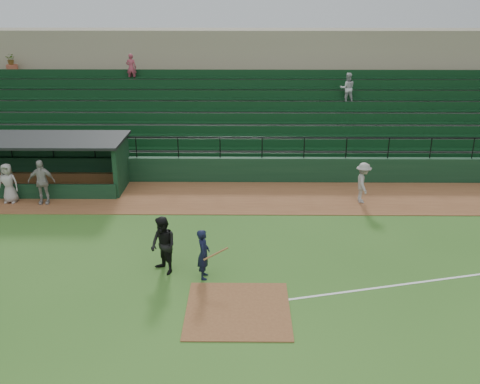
{
  "coord_description": "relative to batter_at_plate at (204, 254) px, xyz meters",
  "views": [
    {
      "loc": [
        0.19,
        -14.13,
        8.59
      ],
      "look_at": [
        0.0,
        5.0,
        1.4
      ],
      "focal_mm": 39.72,
      "sensor_mm": 36.0,
      "label": 1
    }
  ],
  "objects": [
    {
      "name": "runner",
      "position": [
        6.4,
        6.57,
        0.08
      ],
      "size": [
        0.71,
        1.18,
        1.78
      ],
      "primitive_type": "imported",
      "rotation": [
        0.0,
        0.0,
        1.53
      ],
      "color": "gray",
      "rests_on": "warning_track"
    },
    {
      "name": "ground",
      "position": [
        1.11,
        -0.89,
        -0.84
      ],
      "size": [
        90.0,
        90.0,
        0.0
      ],
      "primitive_type": "plane",
      "color": "#315E1E",
      "rests_on": "ground"
    },
    {
      "name": "umpire",
      "position": [
        -1.33,
        0.33,
        0.13
      ],
      "size": [
        1.17,
        1.19,
        1.93
      ],
      "primitive_type": "imported",
      "rotation": [
        0.0,
        0.0,
        -0.84
      ],
      "color": "black",
      "rests_on": "ground"
    },
    {
      "name": "warning_track",
      "position": [
        1.11,
        7.11,
        -0.82
      ],
      "size": [
        40.0,
        4.0,
        0.03
      ],
      "primitive_type": "cube",
      "color": "brown",
      "rests_on": "ground"
    },
    {
      "name": "dugout_player_a",
      "position": [
        -7.42,
        6.3,
        0.17
      ],
      "size": [
        1.18,
        0.56,
        1.96
      ],
      "primitive_type": "imported",
      "rotation": [
        0.0,
        0.0,
        0.08
      ],
      "color": "#A39D98",
      "rests_on": "warning_track"
    },
    {
      "name": "batter_at_plate",
      "position": [
        0.0,
        0.0,
        0.0
      ],
      "size": [
        1.0,
        0.68,
        1.67
      ],
      "color": "black",
      "rests_on": "ground"
    },
    {
      "name": "dugout",
      "position": [
        -8.64,
        8.67,
        0.5
      ],
      "size": [
        8.9,
        3.2,
        2.42
      ],
      "color": "#10311B",
      "rests_on": "ground"
    },
    {
      "name": "home_plate_dirt",
      "position": [
        1.11,
        -1.89,
        -0.82
      ],
      "size": [
        3.0,
        3.0,
        0.03
      ],
      "primitive_type": "cube",
      "color": "brown",
      "rests_on": "ground"
    },
    {
      "name": "dugout_player_b",
      "position": [
        -8.91,
        6.4,
        0.07
      ],
      "size": [
        0.88,
        0.6,
        1.75
      ],
      "primitive_type": "imported",
      "rotation": [
        0.0,
        0.0,
        -0.05
      ],
      "color": "#A39D99",
      "rests_on": "warning_track"
    },
    {
      "name": "stadium_structure",
      "position": [
        1.11,
        15.56,
        1.47
      ],
      "size": [
        38.0,
        13.08,
        6.4
      ],
      "color": "#10311B",
      "rests_on": "ground"
    }
  ]
}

